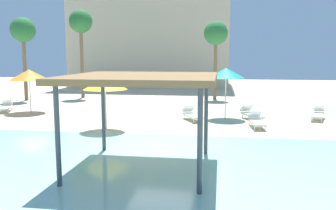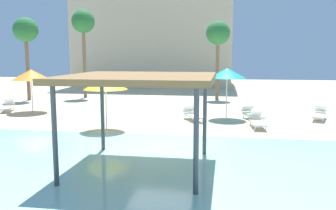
# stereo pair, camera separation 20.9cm
# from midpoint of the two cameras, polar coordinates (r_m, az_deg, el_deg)

# --- Properties ---
(ground_plane) EXTENTS (80.00, 80.00, 0.00)m
(ground_plane) POSITION_cam_midpoint_polar(r_m,az_deg,el_deg) (14.42, -0.80, -6.21)
(ground_plane) COLOR beige
(lagoon_water) EXTENTS (44.00, 13.50, 0.04)m
(lagoon_water) POSITION_cam_midpoint_polar(r_m,az_deg,el_deg) (9.52, -6.39, -13.68)
(lagoon_water) COLOR #99D1C6
(lagoon_water) RESTS_ON ground
(shade_pavilion) EXTENTS (4.45, 4.45, 2.93)m
(shade_pavilion) POSITION_cam_midpoint_polar(r_m,az_deg,el_deg) (10.87, -3.97, 3.89)
(shade_pavilion) COLOR #42474C
(shade_pavilion) RESTS_ON ground
(beach_umbrella_yellow_1) EXTENTS (2.06, 2.06, 2.50)m
(beach_umbrella_yellow_1) POSITION_cam_midpoint_polar(r_m,az_deg,el_deg) (16.97, -9.56, 3.41)
(beach_umbrella_yellow_1) COLOR silver
(beach_umbrella_yellow_1) RESTS_ON ground
(beach_umbrella_orange_2) EXTENTS (2.36, 2.36, 2.66)m
(beach_umbrella_orange_2) POSITION_cam_midpoint_polar(r_m,az_deg,el_deg) (23.72, -20.73, 4.53)
(beach_umbrella_orange_2) COLOR silver
(beach_umbrella_orange_2) RESTS_ON ground
(beach_umbrella_teal_5) EXTENTS (2.06, 2.06, 2.84)m
(beach_umbrella_teal_5) POSITION_cam_midpoint_polar(r_m,az_deg,el_deg) (20.13, 9.67, 5.04)
(beach_umbrella_teal_5) COLOR silver
(beach_umbrella_teal_5) RESTS_ON ground
(lounge_chair_0) EXTENTS (1.35, 1.97, 0.74)m
(lounge_chair_0) POSITION_cam_midpoint_polar(r_m,az_deg,el_deg) (19.58, 4.25, -1.48)
(lounge_chair_0) COLOR white
(lounge_chair_0) RESTS_ON ground
(lounge_chair_1) EXTENTS (0.76, 1.94, 0.74)m
(lounge_chair_1) POSITION_cam_midpoint_polar(r_m,az_deg,el_deg) (18.16, 14.33, -2.44)
(lounge_chair_1) COLOR white
(lounge_chair_1) RESTS_ON ground
(lounge_chair_3) EXTENTS (1.29, 1.98, 0.74)m
(lounge_chair_3) POSITION_cam_midpoint_polar(r_m,az_deg,el_deg) (24.81, -23.92, -0.16)
(lounge_chair_3) COLOR white
(lounge_chair_3) RESTS_ON ground
(lounge_chair_4) EXTENTS (1.16, 1.99, 0.74)m
(lounge_chair_4) POSITION_cam_midpoint_polar(r_m,az_deg,el_deg) (21.38, 23.24, -1.31)
(lounge_chair_4) COLOR white
(lounge_chair_4) RESTS_ON ground
(lounge_chair_5) EXTENTS (1.27, 1.98, 0.74)m
(lounge_chair_5) POSITION_cam_midpoint_polar(r_m,az_deg,el_deg) (20.27, 13.54, -1.36)
(lounge_chair_5) COLOR white
(lounge_chair_5) RESTS_ON ground
(palm_tree_0) EXTENTS (1.90, 1.90, 6.43)m
(palm_tree_0) POSITION_cam_midpoint_polar(r_m,az_deg,el_deg) (30.27, -21.52, 10.78)
(palm_tree_0) COLOR brown
(palm_tree_0) RESTS_ON ground
(palm_tree_1) EXTENTS (1.90, 1.90, 6.23)m
(palm_tree_1) POSITION_cam_midpoint_polar(r_m,az_deg,el_deg) (29.10, 8.18, 11.00)
(palm_tree_1) COLOR brown
(palm_tree_1) RESTS_ON ground
(palm_tree_2) EXTENTS (1.90, 1.90, 7.24)m
(palm_tree_2) POSITION_cam_midpoint_polar(r_m,az_deg,el_deg) (30.87, -13.15, 12.46)
(palm_tree_2) COLOR brown
(palm_tree_2) RESTS_ON ground
(hotel_block_0) EXTENTS (17.80, 11.81, 18.11)m
(hotel_block_0) POSITION_cam_midpoint_polar(r_m,az_deg,el_deg) (44.89, -1.50, 14.99)
(hotel_block_0) COLOR beige
(hotel_block_0) RESTS_ON ground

